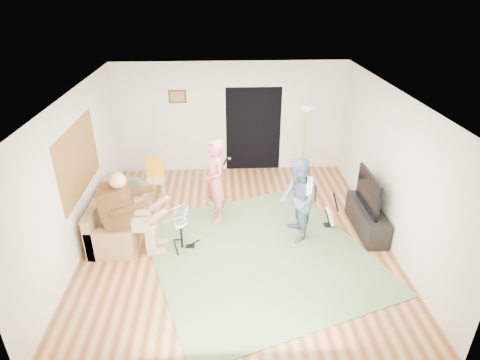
# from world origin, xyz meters

# --- Properties ---
(floor) EXTENTS (6.00, 6.00, 0.00)m
(floor) POSITION_xyz_m (0.00, 0.00, 0.00)
(floor) COLOR brown
(floor) RESTS_ON ground
(walls) EXTENTS (5.50, 6.00, 2.70)m
(walls) POSITION_xyz_m (0.00, 0.00, 1.35)
(walls) COLOR beige
(walls) RESTS_ON floor
(ceiling) EXTENTS (6.00, 6.00, 0.00)m
(ceiling) POSITION_xyz_m (0.00, 0.00, 2.70)
(ceiling) COLOR white
(ceiling) RESTS_ON walls
(window_blinds) EXTENTS (0.00, 2.05, 2.05)m
(window_blinds) POSITION_xyz_m (-2.74, 0.20, 1.55)
(window_blinds) COLOR #9C6730
(window_blinds) RESTS_ON walls
(doorway) EXTENTS (2.10, 0.00, 2.10)m
(doorway) POSITION_xyz_m (0.55, 2.99, 1.05)
(doorway) COLOR black
(doorway) RESTS_ON walls
(picture_frame) EXTENTS (0.42, 0.03, 0.32)m
(picture_frame) POSITION_xyz_m (-1.25, 2.99, 1.90)
(picture_frame) COLOR #3F2314
(picture_frame) RESTS_ON walls
(area_rug) EXTENTS (4.64, 4.78, 0.02)m
(area_rug) POSITION_xyz_m (0.38, -0.60, 0.01)
(area_rug) COLOR #567044
(area_rug) RESTS_ON floor
(sofa) EXTENTS (0.81, 1.96, 0.79)m
(sofa) POSITION_xyz_m (-2.29, 0.30, 0.26)
(sofa) COLOR #98724C
(sofa) RESTS_ON floor
(drummer) EXTENTS (0.99, 0.55, 1.52)m
(drummer) POSITION_xyz_m (-1.85, -0.35, 0.59)
(drummer) COLOR #563218
(drummer) RESTS_ON sofa
(drum_kit) EXTENTS (0.39, 0.69, 0.71)m
(drum_kit) POSITION_xyz_m (-1.00, -0.35, 0.31)
(drum_kit) COLOR black
(drum_kit) RESTS_ON floor
(singer) EXTENTS (0.59, 0.72, 1.69)m
(singer) POSITION_xyz_m (-0.38, 0.64, 0.84)
(singer) COLOR #E96577
(singer) RESTS_ON floor
(microphone) EXTENTS (0.06, 0.06, 0.24)m
(microphone) POSITION_xyz_m (-0.18, 0.64, 1.26)
(microphone) COLOR black
(microphone) RESTS_ON singer
(guitarist) EXTENTS (0.65, 0.81, 1.59)m
(guitarist) POSITION_xyz_m (1.09, -0.12, 0.79)
(guitarist) COLOR slate
(guitarist) RESTS_ON floor
(guitar_held) EXTENTS (0.26, 0.61, 0.26)m
(guitar_held) POSITION_xyz_m (1.29, -0.12, 1.08)
(guitar_held) COLOR white
(guitar_held) RESTS_ON guitarist
(guitar_spare) EXTENTS (0.27, 0.24, 0.74)m
(guitar_spare) POSITION_xyz_m (1.84, 0.22, 0.21)
(guitar_spare) COLOR black
(guitar_spare) RESTS_ON floor
(torchiere_lamp) EXTENTS (0.31, 0.31, 1.75)m
(torchiere_lamp) POSITION_xyz_m (1.71, 2.40, 1.20)
(torchiere_lamp) COLOR black
(torchiere_lamp) RESTS_ON floor
(dining_chair) EXTENTS (0.42, 0.44, 0.94)m
(dining_chair) POSITION_xyz_m (-1.71, 1.62, 0.33)
(dining_chair) COLOR tan
(dining_chair) RESTS_ON floor
(tv_cabinet) EXTENTS (0.40, 1.40, 0.50)m
(tv_cabinet) POSITION_xyz_m (2.50, 0.06, 0.25)
(tv_cabinet) COLOR black
(tv_cabinet) RESTS_ON floor
(television) EXTENTS (0.06, 1.07, 0.69)m
(television) POSITION_xyz_m (2.45, 0.06, 0.85)
(television) COLOR black
(television) RESTS_ON tv_cabinet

